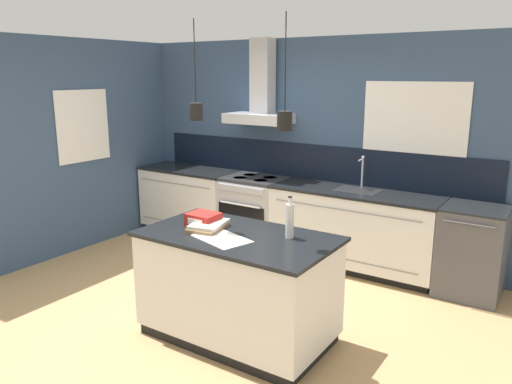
% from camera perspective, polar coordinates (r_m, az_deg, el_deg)
% --- Properties ---
extents(ground_plane, '(16.00, 16.00, 0.00)m').
position_cam_1_polar(ground_plane, '(4.92, -5.28, -12.98)').
color(ground_plane, tan).
rests_on(ground_plane, ground).
extents(wall_back, '(5.60, 2.40, 2.60)m').
position_cam_1_polar(wall_back, '(6.16, 5.95, 5.63)').
color(wall_back, '#354C6B').
rests_on(wall_back, ground_plane).
extents(wall_left, '(0.08, 3.80, 2.60)m').
position_cam_1_polar(wall_left, '(6.70, -18.23, 5.21)').
color(wall_left, '#354C6B').
rests_on(wall_left, ground_plane).
extents(counter_run_left, '(1.39, 0.64, 0.91)m').
position_cam_1_polar(counter_run_left, '(7.00, -7.47, -0.95)').
color(counter_run_left, black).
rests_on(counter_run_left, ground_plane).
extents(counter_run_sink, '(1.92, 0.64, 1.28)m').
position_cam_1_polar(counter_run_sink, '(5.77, 11.10, -4.20)').
color(counter_run_sink, black).
rests_on(counter_run_sink, ground_plane).
extents(oven_range, '(0.77, 0.66, 0.91)m').
position_cam_1_polar(oven_range, '(6.36, -0.13, -2.34)').
color(oven_range, '#B5B5BA').
rests_on(oven_range, ground_plane).
extents(dishwasher, '(0.61, 0.65, 0.91)m').
position_cam_1_polar(dishwasher, '(5.45, 23.44, -6.20)').
color(dishwasher, '#4C4C51').
rests_on(dishwasher, ground_plane).
extents(kitchen_island, '(1.59, 0.90, 0.91)m').
position_cam_1_polar(kitchen_island, '(4.21, -2.09, -10.71)').
color(kitchen_island, black).
rests_on(kitchen_island, ground_plane).
extents(bottle_on_island, '(0.07, 0.07, 0.34)m').
position_cam_1_polar(bottle_on_island, '(3.94, 3.87, -3.23)').
color(bottle_on_island, silver).
rests_on(bottle_on_island, kitchen_island).
extents(book_stack, '(0.32, 0.40, 0.06)m').
position_cam_1_polar(book_stack, '(4.19, -5.49, -3.89)').
color(book_stack, olive).
rests_on(book_stack, kitchen_island).
extents(red_supply_box, '(0.26, 0.22, 0.11)m').
position_cam_1_polar(red_supply_box, '(4.30, -6.05, -3.13)').
color(red_supply_box, red).
rests_on(red_supply_box, kitchen_island).
extents(paper_pile, '(0.52, 0.41, 0.01)m').
position_cam_1_polar(paper_pile, '(3.96, -3.93, -5.33)').
color(paper_pile, silver).
rests_on(paper_pile, kitchen_island).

